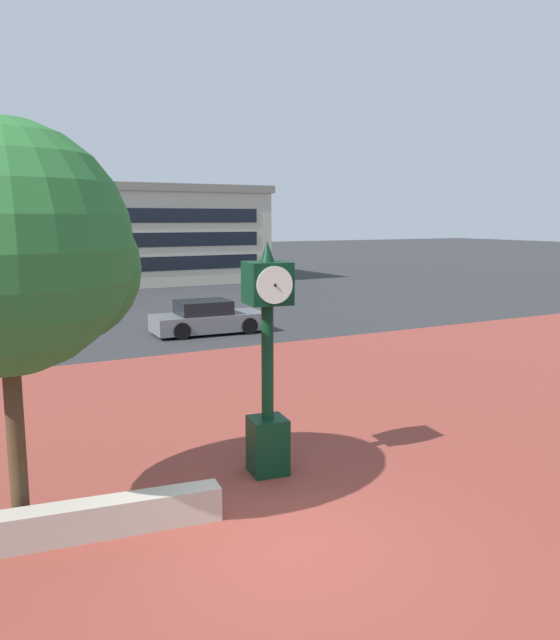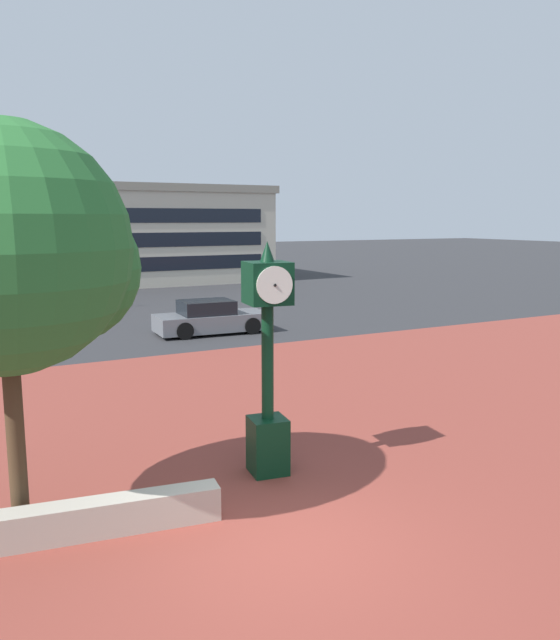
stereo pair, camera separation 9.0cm
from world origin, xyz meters
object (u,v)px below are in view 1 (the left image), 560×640
plaza_tree (17,254)px  car_street_mid (207,319)px  civic_building (82,234)px  street_clock (268,363)px

plaza_tree → car_street_mid: (7.96, 13.18, -3.32)m
plaza_tree → car_street_mid: plaza_tree is taller
car_street_mid → civic_building: bearing=-176.8°
car_street_mid → street_clock: bearing=-14.5°
car_street_mid → civic_building: civic_building is taller
plaza_tree → civic_building: civic_building is taller
plaza_tree → civic_building: bearing=77.6°
plaza_tree → car_street_mid: size_ratio=1.30×
car_street_mid → civic_building: (-0.06, 22.63, 2.71)m
street_clock → plaza_tree: 4.29m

